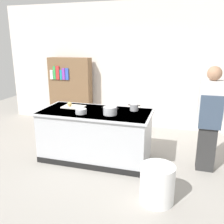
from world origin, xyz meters
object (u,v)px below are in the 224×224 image
object	(u,v)px
trash_bin	(157,184)
bookshelf	(71,91)
mixing_bowl	(81,111)
sauce_pan	(134,107)
stock_pot	(110,111)
person_chef	(210,117)
onion	(70,104)

from	to	relation	value
trash_bin	bookshelf	bearing A→B (deg)	132.73
mixing_bowl	sauce_pan	bearing A→B (deg)	28.29
stock_pot	mixing_bowl	xyz separation A→B (m)	(-0.49, -0.08, -0.03)
sauce_pan	person_chef	world-z (taller)	person_chef
sauce_pan	trash_bin	world-z (taller)	sauce_pan
mixing_bowl	person_chef	xyz separation A→B (m)	(2.07, 0.35, -0.03)
stock_pot	person_chef	distance (m)	1.60
onion	bookshelf	distance (m)	1.87
trash_bin	mixing_bowl	bearing A→B (deg)	151.39
stock_pot	sauce_pan	size ratio (longest dim) A/B	1.38
onion	sauce_pan	distance (m)	1.20
onion	bookshelf	bearing A→B (deg)	115.33
mixing_bowl	bookshelf	world-z (taller)	bookshelf
sauce_pan	onion	bearing A→B (deg)	-174.23
sauce_pan	mixing_bowl	world-z (taller)	sauce_pan
onion	stock_pot	world-z (taller)	stock_pot
stock_pot	bookshelf	distance (m)	2.55
onion	trash_bin	distance (m)	2.18
onion	bookshelf	size ratio (longest dim) A/B	0.05
stock_pot	mixing_bowl	world-z (taller)	stock_pot
sauce_pan	trash_bin	xyz separation A→B (m)	(0.57, -1.20, -0.70)
bookshelf	mixing_bowl	bearing A→B (deg)	-59.89
stock_pot	trash_bin	bearing A→B (deg)	-42.97
onion	sauce_pan	xyz separation A→B (m)	(1.19, 0.12, -0.00)
stock_pot	trash_bin	distance (m)	1.43
sauce_pan	bookshelf	xyz separation A→B (m)	(-1.99, 1.57, -0.11)
mixing_bowl	person_chef	size ratio (longest dim) A/B	0.11
trash_bin	bookshelf	world-z (taller)	bookshelf
stock_pot	mixing_bowl	size ratio (longest dim) A/B	1.55
bookshelf	sauce_pan	bearing A→B (deg)	-38.28
mixing_bowl	trash_bin	distance (m)	1.73
trash_bin	person_chef	world-z (taller)	person_chef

